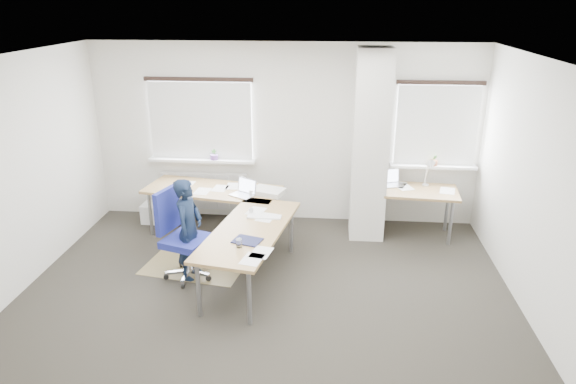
# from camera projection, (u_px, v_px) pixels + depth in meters

# --- Properties ---
(ground) EXTENTS (6.00, 6.00, 0.00)m
(ground) POSITION_uv_depth(u_px,v_px,m) (264.00, 300.00, 6.15)
(ground) COLOR black
(ground) RESTS_ON ground
(room_shell) EXTENTS (6.04, 5.04, 2.82)m
(room_shell) POSITION_uv_depth(u_px,v_px,m) (283.00, 149.00, 5.94)
(room_shell) COLOR beige
(room_shell) RESTS_ON ground
(floor_mat) EXTENTS (1.49, 1.32, 0.01)m
(floor_mat) POSITION_uv_depth(u_px,v_px,m) (199.00, 261.00, 7.06)
(floor_mat) COLOR olive
(floor_mat) RESTS_ON ground
(white_crate) EXTENTS (0.52, 0.37, 0.30)m
(white_crate) POSITION_uv_depth(u_px,v_px,m) (159.00, 212.00, 8.27)
(white_crate) COLOR white
(white_crate) RESTS_ON ground
(desk_main) EXTENTS (2.40, 2.98, 0.96)m
(desk_main) POSITION_uv_depth(u_px,v_px,m) (233.00, 209.00, 6.99)
(desk_main) COLOR olive
(desk_main) RESTS_ON ground
(desk_side) EXTENTS (1.45, 0.81, 1.22)m
(desk_side) POSITION_uv_depth(u_px,v_px,m) (410.00, 192.00, 7.64)
(desk_side) COLOR olive
(desk_side) RESTS_ON ground
(task_chair) EXTENTS (0.67, 0.65, 1.17)m
(task_chair) POSITION_uv_depth(u_px,v_px,m) (185.00, 254.00, 6.56)
(task_chair) COLOR navy
(task_chair) RESTS_ON ground
(person) EXTENTS (0.39, 0.53, 1.33)m
(person) POSITION_uv_depth(u_px,v_px,m) (189.00, 229.00, 6.46)
(person) COLOR black
(person) RESTS_ON ground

